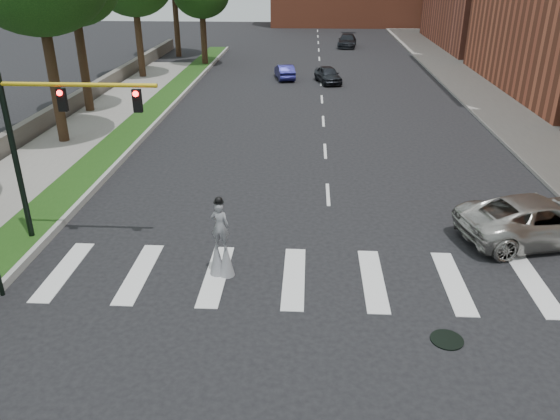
# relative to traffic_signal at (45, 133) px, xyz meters

# --- Properties ---
(ground_plane) EXTENTS (160.00, 160.00, 0.00)m
(ground_plane) POSITION_rel_traffic_signal_xyz_m (9.78, -3.00, -4.15)
(ground_plane) COLOR black
(ground_plane) RESTS_ON ground
(grass_median) EXTENTS (2.00, 60.00, 0.25)m
(grass_median) POSITION_rel_traffic_signal_xyz_m (-1.72, 17.00, -4.03)
(grass_median) COLOR #183A10
(grass_median) RESTS_ON ground
(median_curb) EXTENTS (0.20, 60.00, 0.28)m
(median_curb) POSITION_rel_traffic_signal_xyz_m (-0.67, 17.00, -4.01)
(median_curb) COLOR #999994
(median_curb) RESTS_ON ground
(sidewalk_left) EXTENTS (4.00, 60.00, 0.18)m
(sidewalk_left) POSITION_rel_traffic_signal_xyz_m (-4.72, 7.00, -4.06)
(sidewalk_left) COLOR gray
(sidewalk_left) RESTS_ON ground
(sidewalk_right) EXTENTS (5.00, 90.00, 0.18)m
(sidewalk_right) POSITION_rel_traffic_signal_xyz_m (22.28, 22.00, -4.06)
(sidewalk_right) COLOR gray
(sidewalk_right) RESTS_ON ground
(stone_wall) EXTENTS (0.50, 56.00, 1.10)m
(stone_wall) POSITION_rel_traffic_signal_xyz_m (-7.22, 19.00, -3.60)
(stone_wall) COLOR #56514A
(stone_wall) RESTS_ON ground
(manhole) EXTENTS (0.90, 0.90, 0.04)m
(manhole) POSITION_rel_traffic_signal_xyz_m (12.78, -5.00, -4.13)
(manhole) COLOR black
(manhole) RESTS_ON ground
(traffic_signal) EXTENTS (5.30, 0.23, 6.20)m
(traffic_signal) POSITION_rel_traffic_signal_xyz_m (0.00, 0.00, 0.00)
(traffic_signal) COLOR black
(traffic_signal) RESTS_ON ground
(stilt_performer) EXTENTS (0.83, 0.58, 2.80)m
(stilt_performer) POSITION_rel_traffic_signal_xyz_m (6.12, -1.92, -3.08)
(stilt_performer) COLOR black
(stilt_performer) RESTS_ON ground
(suv_crossing) EXTENTS (6.47, 4.09, 1.67)m
(suv_crossing) POSITION_rel_traffic_signal_xyz_m (17.40, 1.13, -3.32)
(suv_crossing) COLOR #A19F98
(suv_crossing) RESTS_ON ground
(car_near) EXTENTS (2.56, 4.24, 1.35)m
(car_near) POSITION_rel_traffic_signal_xyz_m (10.36, 28.89, -3.47)
(car_near) COLOR black
(car_near) RESTS_ON ground
(car_mid) EXTENTS (2.05, 3.99, 1.25)m
(car_mid) POSITION_rel_traffic_signal_xyz_m (6.67, 30.32, -3.52)
(car_mid) COLOR navy
(car_mid) RESTS_ON ground
(car_far) EXTENTS (2.57, 5.18, 1.45)m
(car_far) POSITION_rel_traffic_signal_xyz_m (13.12, 49.46, -3.43)
(car_far) COLOR black
(car_far) RESTS_ON ground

